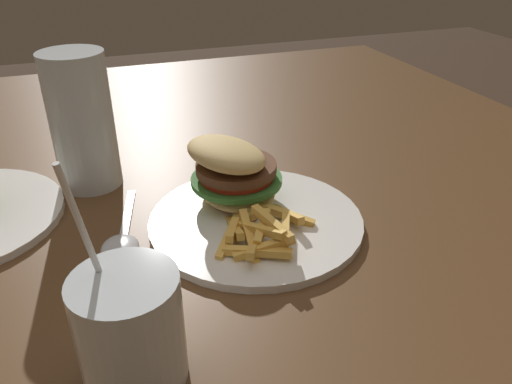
# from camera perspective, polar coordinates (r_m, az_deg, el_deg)

# --- Properties ---
(dining_table) EXTENTS (1.53, 1.43, 0.75)m
(dining_table) POSITION_cam_1_polar(r_m,az_deg,el_deg) (0.71, -8.27, -11.29)
(dining_table) COLOR brown
(dining_table) RESTS_ON ground_plane
(meal_plate_near) EXTENTS (0.26, 0.26, 0.11)m
(meal_plate_near) POSITION_cam_1_polar(r_m,az_deg,el_deg) (0.63, -1.45, -0.22)
(meal_plate_near) COLOR white
(meal_plate_near) RESTS_ON dining_table
(beer_glass) EXTENTS (0.08, 0.08, 0.19)m
(beer_glass) POSITION_cam_1_polar(r_m,az_deg,el_deg) (0.72, -19.17, 7.03)
(beer_glass) COLOR silver
(beer_glass) RESTS_ON dining_table
(juice_glass) EXTENTS (0.09, 0.09, 0.20)m
(juice_glass) POSITION_cam_1_polar(r_m,az_deg,el_deg) (0.43, -14.09, -15.42)
(juice_glass) COLOR silver
(juice_glass) RESTS_ON dining_table
(spoon) EXTENTS (0.17, 0.06, 0.02)m
(spoon) POSITION_cam_1_polar(r_m,az_deg,el_deg) (0.60, -15.20, -5.82)
(spoon) COLOR silver
(spoon) RESTS_ON dining_table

